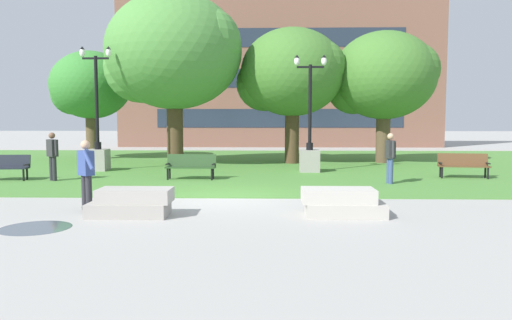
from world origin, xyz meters
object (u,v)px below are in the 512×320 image
object	(u,v)px
concrete_block_center	(132,203)
park_bench_far_left	(191,165)
park_bench_near_left	(463,164)
park_bench_near_right	(3,166)
skateboard	(98,206)
lamp_post_right	(310,148)
concrete_block_left	(342,203)
person_skateboarder	(86,171)
lamp_post_left	(98,146)
person_bystander_near_lawn	(390,155)
person_bystander_far_lawn	(52,154)

from	to	relation	value
concrete_block_center	park_bench_far_left	size ratio (longest dim) A/B	1.04
park_bench_near_left	park_bench_near_right	xyz separation A→B (m)	(-16.70, -1.15, 0.00)
skateboard	lamp_post_right	xyz separation A→B (m)	(5.91, 8.49, 0.91)
concrete_block_left	skateboard	world-z (taller)	concrete_block_left
park_bench_near_right	park_bench_far_left	xyz separation A→B (m)	(6.66, 0.49, 0.00)
park_bench_near_left	concrete_block_left	bearing A→B (deg)	-127.25
person_skateboarder	lamp_post_left	xyz separation A→B (m)	(-2.80, 8.91, 0.10)
concrete_block_center	skateboard	size ratio (longest dim) A/B	1.81
concrete_block_center	person_bystander_near_lawn	bearing A→B (deg)	38.32
person_skateboarder	park_bench_near_left	xyz separation A→B (m)	(11.63, 6.73, -0.43)
person_skateboarder	lamp_post_right	world-z (taller)	lamp_post_right
concrete_block_left	person_skateboarder	size ratio (longest dim) A/B	1.11
concrete_block_left	park_bench_near_right	xyz separation A→B (m)	(-11.17, 6.13, 0.23)
park_bench_near_right	person_bystander_far_lawn	bearing A→B (deg)	-2.44
park_bench_near_left	lamp_post_right	distance (m)	5.89
skateboard	person_bystander_far_lawn	xyz separation A→B (m)	(-3.43, 5.31, 0.90)
person_bystander_far_lawn	skateboard	bearing A→B (deg)	-57.15
lamp_post_left	person_bystander_far_lawn	xyz separation A→B (m)	(-0.45, -3.40, -0.08)
concrete_block_left	lamp_post_left	bearing A→B (deg)	133.23
park_bench_far_left	lamp_post_right	world-z (taller)	lamp_post_right
person_skateboarder	park_bench_near_left	world-z (taller)	person_skateboarder
person_skateboarder	lamp_post_right	distance (m)	10.61
concrete_block_left	park_bench_near_right	bearing A→B (deg)	151.23
concrete_block_left	lamp_post_left	size ratio (longest dim) A/B	0.36
park_bench_near_right	concrete_block_center	bearing A→B (deg)	-44.55
concrete_block_center	person_skateboarder	distance (m)	1.59
concrete_block_center	lamp_post_left	xyz separation A→B (m)	(-4.08, 9.58, 0.76)
park_bench_near_left	person_bystander_far_lawn	bearing A→B (deg)	-175.29
person_bystander_near_lawn	person_skateboarder	bearing A→B (deg)	-149.35
park_bench_near_right	person_bystander_near_lawn	size ratio (longest dim) A/B	1.08
person_skateboarder	person_bystander_near_lawn	distance (m)	9.90
park_bench_near_right	person_skateboarder	bearing A→B (deg)	-47.74
park_bench_near_right	person_bystander_near_lawn	distance (m)	13.61
park_bench_far_left	skateboard	bearing A→B (deg)	-103.40
concrete_block_center	lamp_post_left	world-z (taller)	lamp_post_left
person_bystander_far_lawn	park_bench_near_right	bearing A→B (deg)	177.56
park_bench_far_left	person_bystander_near_lawn	bearing A→B (deg)	-8.41
concrete_block_left	lamp_post_left	xyz separation A→B (m)	(-8.89, 9.46, 0.76)
skateboard	concrete_block_left	bearing A→B (deg)	-7.20
skateboard	park_bench_far_left	bearing A→B (deg)	76.60
concrete_block_center	lamp_post_right	world-z (taller)	lamp_post_right
park_bench_far_left	person_bystander_far_lawn	world-z (taller)	person_bystander_far_lawn
lamp_post_right	lamp_post_left	size ratio (longest dim) A/B	0.92
person_skateboarder	person_bystander_far_lawn	xyz separation A→B (m)	(-3.24, 5.51, 0.01)
concrete_block_left	person_bystander_near_lawn	size ratio (longest dim) A/B	1.11
park_bench_near_left	person_bystander_near_lawn	distance (m)	3.56
park_bench_near_right	park_bench_far_left	size ratio (longest dim) A/B	1.01
person_bystander_near_lawn	lamp_post_right	bearing A→B (deg)	123.69
lamp_post_right	person_skateboarder	bearing A→B (deg)	-125.02
park_bench_near_left	lamp_post_right	world-z (taller)	lamp_post_right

